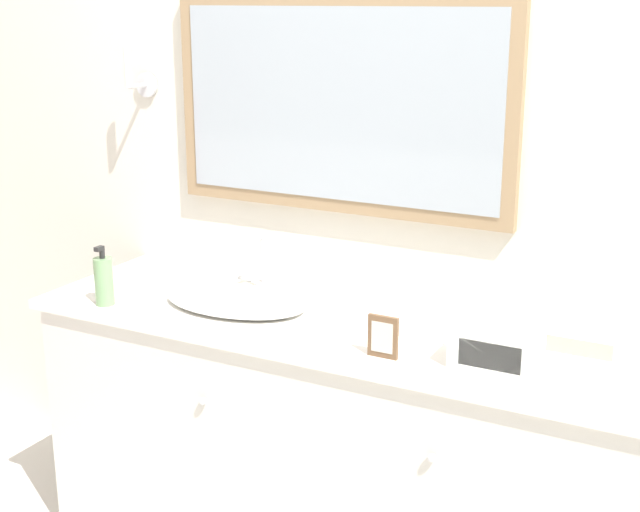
{
  "coord_description": "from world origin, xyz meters",
  "views": [
    {
      "loc": [
        1.1,
        -1.97,
        1.84
      ],
      "look_at": [
        -0.13,
        0.34,
        1.07
      ],
      "focal_mm": 50.0,
      "sensor_mm": 36.0,
      "label": 1
    }
  ],
  "objects_px": {
    "appliance_box": "(496,349)",
    "picture_frame": "(383,337)",
    "sink_basin": "(237,299)",
    "soap_bottle": "(104,280)"
  },
  "relations": [
    {
      "from": "sink_basin",
      "to": "appliance_box",
      "type": "xyz_separation_m",
      "value": [
        0.9,
        -0.11,
        0.04
      ]
    },
    {
      "from": "sink_basin",
      "to": "appliance_box",
      "type": "height_order",
      "value": "sink_basin"
    },
    {
      "from": "sink_basin",
      "to": "soap_bottle",
      "type": "height_order",
      "value": "sink_basin"
    },
    {
      "from": "picture_frame",
      "to": "sink_basin",
      "type": "bearing_deg",
      "value": 163.25
    },
    {
      "from": "soap_bottle",
      "to": "picture_frame",
      "type": "distance_m",
      "value": 0.98
    },
    {
      "from": "sink_basin",
      "to": "picture_frame",
      "type": "relative_size",
      "value": 4.04
    },
    {
      "from": "soap_bottle",
      "to": "picture_frame",
      "type": "height_order",
      "value": "soap_bottle"
    },
    {
      "from": "sink_basin",
      "to": "soap_bottle",
      "type": "distance_m",
      "value": 0.43
    },
    {
      "from": "appliance_box",
      "to": "picture_frame",
      "type": "distance_m",
      "value": 0.31
    },
    {
      "from": "sink_basin",
      "to": "appliance_box",
      "type": "relative_size",
      "value": 2.09
    }
  ]
}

